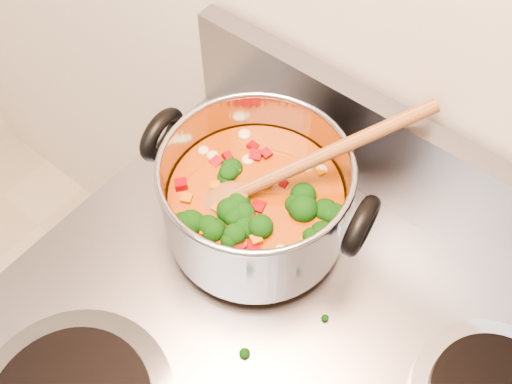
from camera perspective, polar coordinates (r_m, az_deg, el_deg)
stockpot at (r=0.70m, az=-0.00°, el=-0.66°), size 0.30×0.23×0.14m
wooden_spoon at (r=0.67m, az=1.71°, el=1.44°), size 0.20×0.26×0.13m
cooktop_crumbs at (r=0.73m, az=4.56°, el=-8.61°), size 0.33×0.11×0.01m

